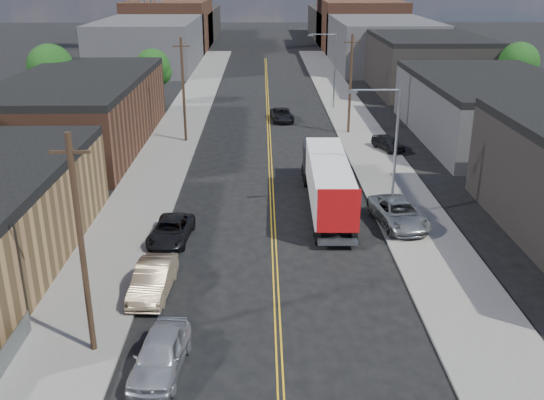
{
  "coord_description": "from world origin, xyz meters",
  "views": [
    {
      "loc": [
        -0.68,
        -12.85,
        15.85
      ],
      "look_at": [
        -0.11,
        22.2,
        2.5
      ],
      "focal_mm": 40.0,
      "sensor_mm": 36.0,
      "label": 1
    }
  ],
  "objects_px": {
    "semi_truck": "(326,176)",
    "car_right_lot_c": "(388,143)",
    "car_left_b": "(153,280)",
    "car_left_c": "(171,231)",
    "car_ahead_truck": "(282,115)",
    "car_left_a": "(160,354)",
    "car_right_lot_a": "(398,213)"
  },
  "relations": [
    {
      "from": "semi_truck",
      "to": "car_right_lot_c",
      "type": "relative_size",
      "value": 3.72
    },
    {
      "from": "semi_truck",
      "to": "car_left_b",
      "type": "xyz_separation_m",
      "value": [
        -10.2,
        -12.45,
        -1.4
      ]
    },
    {
      "from": "car_left_c",
      "to": "car_ahead_truck",
      "type": "relative_size",
      "value": 1.01
    },
    {
      "from": "car_left_a",
      "to": "car_left_b",
      "type": "distance_m",
      "value": 6.68
    },
    {
      "from": "semi_truck",
      "to": "car_right_lot_a",
      "type": "xyz_separation_m",
      "value": [
        4.4,
        -3.83,
        -1.26
      ]
    },
    {
      "from": "car_left_c",
      "to": "car_right_lot_a",
      "type": "distance_m",
      "value": 14.74
    },
    {
      "from": "semi_truck",
      "to": "car_left_a",
      "type": "height_order",
      "value": "semi_truck"
    },
    {
      "from": "semi_truck",
      "to": "car_left_b",
      "type": "distance_m",
      "value": 16.16
    },
    {
      "from": "car_left_b",
      "to": "car_left_c",
      "type": "xyz_separation_m",
      "value": [
        0.0,
        6.61,
        -0.13
      ]
    },
    {
      "from": "car_left_a",
      "to": "semi_truck",
      "type": "bearing_deg",
      "value": 70.5
    },
    {
      "from": "car_left_c",
      "to": "car_right_lot_c",
      "type": "height_order",
      "value": "car_right_lot_c"
    },
    {
      "from": "semi_truck",
      "to": "car_ahead_truck",
      "type": "bearing_deg",
      "value": 96.25
    },
    {
      "from": "semi_truck",
      "to": "car_left_c",
      "type": "height_order",
      "value": "semi_truck"
    },
    {
      "from": "car_left_a",
      "to": "car_left_b",
      "type": "bearing_deg",
      "value": 107.47
    },
    {
      "from": "car_left_b",
      "to": "car_right_lot_c",
      "type": "height_order",
      "value": "car_left_b"
    },
    {
      "from": "car_right_lot_a",
      "to": "car_ahead_truck",
      "type": "bearing_deg",
      "value": 93.23
    },
    {
      "from": "car_left_a",
      "to": "car_right_lot_c",
      "type": "relative_size",
      "value": 1.21
    },
    {
      "from": "car_right_lot_c",
      "to": "car_ahead_truck",
      "type": "height_order",
      "value": "car_right_lot_c"
    },
    {
      "from": "semi_truck",
      "to": "car_ahead_truck",
      "type": "relative_size",
      "value": 3.03
    },
    {
      "from": "car_left_c",
      "to": "car_left_a",
      "type": "bearing_deg",
      "value": -78.98
    },
    {
      "from": "car_left_a",
      "to": "car_left_c",
      "type": "height_order",
      "value": "car_left_a"
    },
    {
      "from": "car_left_b",
      "to": "car_right_lot_a",
      "type": "bearing_deg",
      "value": 33.82
    },
    {
      "from": "car_left_a",
      "to": "car_right_lot_a",
      "type": "distance_m",
      "value": 20.1
    },
    {
      "from": "car_left_b",
      "to": "car_left_c",
      "type": "relative_size",
      "value": 1.01
    },
    {
      "from": "semi_truck",
      "to": "car_left_b",
      "type": "height_order",
      "value": "semi_truck"
    },
    {
      "from": "car_left_b",
      "to": "car_right_lot_c",
      "type": "bearing_deg",
      "value": 59.73
    },
    {
      "from": "car_right_lot_a",
      "to": "car_ahead_truck",
      "type": "xyz_separation_m",
      "value": [
        -6.7,
        29.98,
        -0.28
      ]
    },
    {
      "from": "semi_truck",
      "to": "car_right_lot_a",
      "type": "height_order",
      "value": "semi_truck"
    },
    {
      "from": "car_left_a",
      "to": "car_left_b",
      "type": "relative_size",
      "value": 0.97
    },
    {
      "from": "car_left_b",
      "to": "car_right_lot_c",
      "type": "relative_size",
      "value": 1.24
    },
    {
      "from": "semi_truck",
      "to": "car_left_b",
      "type": "relative_size",
      "value": 2.99
    },
    {
      "from": "car_ahead_truck",
      "to": "semi_truck",
      "type": "bearing_deg",
      "value": -91.07
    }
  ]
}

